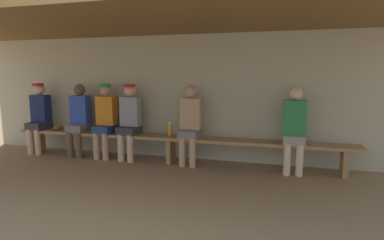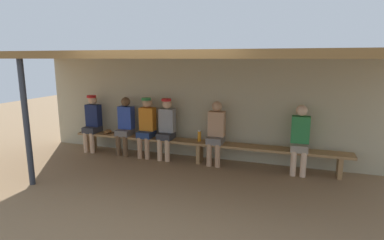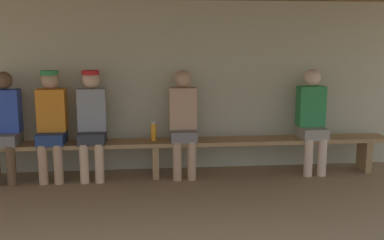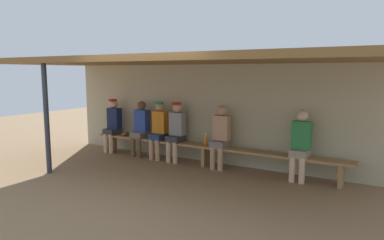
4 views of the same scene
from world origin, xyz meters
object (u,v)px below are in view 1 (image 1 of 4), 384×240
at_px(bench, 171,140).
at_px(player_with_sunglasses, 79,117).
at_px(player_leftmost, 190,122).
at_px(player_near_post, 294,126).
at_px(player_rightmost, 39,114).
at_px(player_in_blue, 105,117).
at_px(water_bottle_orange, 170,129).
at_px(baseball_glove_dark_brown, 58,128).
at_px(player_shirtless_tan, 129,118).

relative_size(bench, player_with_sunglasses, 4.49).
distance_m(bench, player_leftmost, 0.49).
distance_m(player_near_post, player_rightmost, 4.71).
xyz_separation_m(bench, player_in_blue, (-1.25, 0.00, 0.36)).
height_order(player_near_post, player_rightmost, player_rightmost).
distance_m(bench, player_in_blue, 1.30).
bearing_deg(player_with_sunglasses, player_in_blue, 0.05).
bearing_deg(water_bottle_orange, baseball_glove_dark_brown, -179.22).
bearing_deg(player_with_sunglasses, baseball_glove_dark_brown, -179.49).
height_order(bench, player_leftmost, player_leftmost).
relative_size(water_bottle_orange, baseball_glove_dark_brown, 0.99).
relative_size(player_with_sunglasses, player_in_blue, 0.99).
bearing_deg(water_bottle_orange, bench, -58.51).
bearing_deg(player_leftmost, player_near_post, 0.00).
distance_m(player_leftmost, baseball_glove_dark_brown, 2.64).
distance_m(player_in_blue, water_bottle_orange, 1.25).
bearing_deg(baseball_glove_dark_brown, bench, -111.22).
height_order(player_leftmost, player_shirtless_tan, player_shirtless_tan).
bearing_deg(bench, player_in_blue, 179.84).
xyz_separation_m(player_shirtless_tan, water_bottle_orange, (0.75, 0.03, -0.17)).
distance_m(bench, player_rightmost, 2.72).
distance_m(player_in_blue, player_rightmost, 1.44).
relative_size(player_shirtless_tan, baseball_glove_dark_brown, 5.60).
bearing_deg(player_near_post, player_shirtless_tan, 179.99).
height_order(player_leftmost, player_near_post, same).
distance_m(bench, baseball_glove_dark_brown, 2.28).
distance_m(player_with_sunglasses, player_in_blue, 0.55).
bearing_deg(baseball_glove_dark_brown, player_leftmost, -111.16).
xyz_separation_m(player_shirtless_tan, player_rightmost, (-1.92, 0.00, 0.00)).
bearing_deg(player_leftmost, water_bottle_orange, 175.94).
bearing_deg(player_in_blue, baseball_glove_dark_brown, -179.73).
bearing_deg(bench, water_bottle_orange, 121.49).
bearing_deg(player_near_post, bench, -179.91).
bearing_deg(player_with_sunglasses, player_leftmost, 0.00).
xyz_separation_m(player_leftmost, player_near_post, (1.66, 0.00, 0.00)).
distance_m(player_leftmost, player_in_blue, 1.61).
bearing_deg(player_shirtless_tan, baseball_glove_dark_brown, -179.82).
xyz_separation_m(player_near_post, player_in_blue, (-3.27, 0.00, 0.02)).
bearing_deg(player_shirtless_tan, water_bottle_orange, 1.97).
bearing_deg(water_bottle_orange, player_shirtless_tan, -178.03).
xyz_separation_m(player_leftmost, player_rightmost, (-3.05, 0.00, 0.02)).
distance_m(player_leftmost, player_rightmost, 3.05).
relative_size(bench, baseball_glove_dark_brown, 25.00).
bearing_deg(baseball_glove_dark_brown, player_shirtless_tan, -111.07).
height_order(bench, player_in_blue, player_in_blue).
relative_size(player_in_blue, baseball_glove_dark_brown, 5.60).
distance_m(player_with_sunglasses, player_rightmost, 0.89).
relative_size(player_leftmost, water_bottle_orange, 5.61).
height_order(player_near_post, water_bottle_orange, player_near_post).
height_order(player_in_blue, baseball_glove_dark_brown, player_in_blue).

